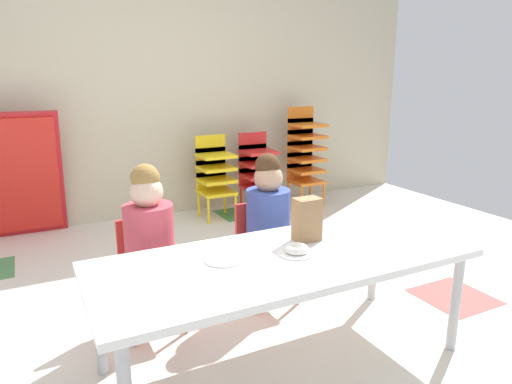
% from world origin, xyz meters
% --- Properties ---
extents(ground_plane, '(6.29, 4.41, 0.02)m').
position_xyz_m(ground_plane, '(0.01, 0.00, -0.01)').
color(ground_plane, silver).
extents(back_wall, '(6.29, 0.10, 2.68)m').
position_xyz_m(back_wall, '(0.00, 2.20, 1.34)').
color(back_wall, beige).
rests_on(back_wall, ground_plane).
extents(craft_table, '(1.78, 0.73, 0.55)m').
position_xyz_m(craft_table, '(0.05, -0.53, 0.51)').
color(craft_table, white).
rests_on(craft_table, ground_plane).
extents(seated_child_near_camera, '(0.34, 0.34, 0.92)m').
position_xyz_m(seated_child_near_camera, '(-0.44, 0.06, 0.55)').
color(seated_child_near_camera, red).
rests_on(seated_child_near_camera, ground_plane).
extents(seated_child_middle_seat, '(0.33, 0.33, 0.92)m').
position_xyz_m(seated_child_middle_seat, '(0.28, 0.06, 0.55)').
color(seated_child_middle_seat, red).
rests_on(seated_child_middle_seat, ground_plane).
extents(kid_chair_yellow_stack, '(0.32, 0.30, 0.80)m').
position_xyz_m(kid_chair_yellow_stack, '(0.64, 1.81, 0.46)').
color(kid_chair_yellow_stack, yellow).
rests_on(kid_chair_yellow_stack, ground_plane).
extents(kid_chair_red_stack, '(0.32, 0.30, 0.80)m').
position_xyz_m(kid_chair_red_stack, '(1.10, 1.81, 0.46)').
color(kid_chair_red_stack, red).
rests_on(kid_chair_red_stack, ground_plane).
extents(kid_chair_orange_stack, '(0.32, 0.30, 1.04)m').
position_xyz_m(kid_chair_orange_stack, '(1.67, 1.81, 0.58)').
color(kid_chair_orange_stack, orange).
rests_on(kid_chair_orange_stack, ground_plane).
extents(folded_activity_table, '(0.90, 0.29, 1.09)m').
position_xyz_m(folded_activity_table, '(-1.15, 2.00, 0.54)').
color(folded_activity_table, red).
rests_on(folded_activity_table, ground_plane).
extents(paper_bag_brown, '(0.13, 0.09, 0.22)m').
position_xyz_m(paper_bag_brown, '(0.25, -0.41, 0.66)').
color(paper_bag_brown, '#9E754C').
rests_on(paper_bag_brown, craft_table).
extents(paper_plate_near_edge, '(0.18, 0.18, 0.01)m').
position_xyz_m(paper_plate_near_edge, '(0.11, -0.54, 0.56)').
color(paper_plate_near_edge, white).
rests_on(paper_plate_near_edge, craft_table).
extents(paper_plate_center_table, '(0.18, 0.18, 0.01)m').
position_xyz_m(paper_plate_center_table, '(-0.23, -0.46, 0.56)').
color(paper_plate_center_table, white).
rests_on(paper_plate_center_table, craft_table).
extents(donut_powdered_on_plate, '(0.11, 0.11, 0.03)m').
position_xyz_m(donut_powdered_on_plate, '(0.11, -0.54, 0.58)').
color(donut_powdered_on_plate, white).
rests_on(donut_powdered_on_plate, craft_table).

